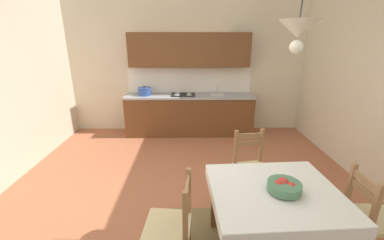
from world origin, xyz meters
TOP-DOWN VIEW (x-y plane):
  - ground_plane at (0.00, 0.00)m, footprint 5.85×6.36m
  - wall_back at (0.00, 2.94)m, footprint 5.85×0.12m
  - kitchen_cabinetry at (0.04, 2.61)m, footprint 2.83×0.63m
  - dining_table at (0.82, -0.79)m, footprint 1.22×1.08m
  - dining_chair_tv_side at (-0.13, -0.87)m, footprint 0.45×0.45m
  - dining_chair_window_side at (1.77, -0.81)m, footprint 0.44×0.44m
  - dining_chair_kitchen_side at (0.85, 0.17)m, footprint 0.48×0.48m
  - fruit_bowl at (0.88, -0.82)m, footprint 0.30×0.30m
  - pendant_lamp at (0.90, -0.65)m, footprint 0.32×0.32m

SIDE VIEW (x-z plane):
  - ground_plane at x=0.00m, z-range -0.10..0.00m
  - dining_chair_tv_side at x=-0.13m, z-range -0.02..0.91m
  - dining_chair_window_side at x=1.77m, z-range -0.02..0.91m
  - dining_chair_kitchen_side at x=0.85m, z-range -0.02..0.91m
  - dining_table at x=0.82m, z-range 0.24..1.00m
  - fruit_bowl at x=0.88m, z-range 0.75..0.87m
  - kitchen_cabinetry at x=0.04m, z-range -0.24..1.96m
  - wall_back at x=0.00m, z-range 0.00..4.16m
  - pendant_lamp at x=0.90m, z-range 1.74..2.54m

